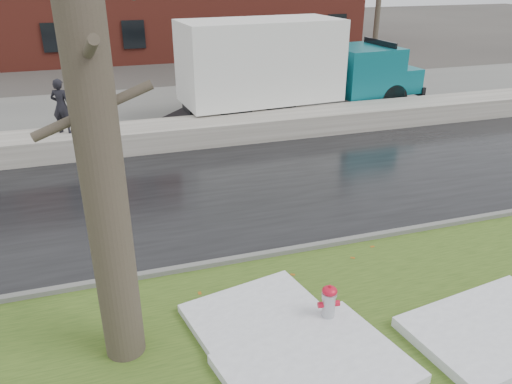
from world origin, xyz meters
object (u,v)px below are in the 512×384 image
object	(u,v)px
fire_hydrant	(329,303)
box_truck	(289,67)
worker	(61,106)
tree	(94,117)

from	to	relation	value
fire_hydrant	box_truck	distance (m)	12.74
fire_hydrant	worker	xyz separation A→B (m)	(-4.32, 10.07, 1.15)
fire_hydrant	worker	bearing A→B (deg)	121.11
fire_hydrant	box_truck	xyz separation A→B (m)	(3.92, 12.03, 1.54)
fire_hydrant	tree	world-z (taller)	tree
tree	box_truck	size ratio (longest dim) A/B	0.66
worker	box_truck	bearing A→B (deg)	-141.92
box_truck	fire_hydrant	bearing A→B (deg)	-112.52
box_truck	tree	bearing A→B (deg)	-126.22
fire_hydrant	worker	size ratio (longest dim) A/B	0.45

